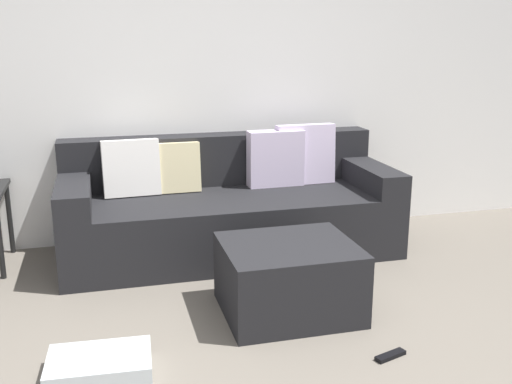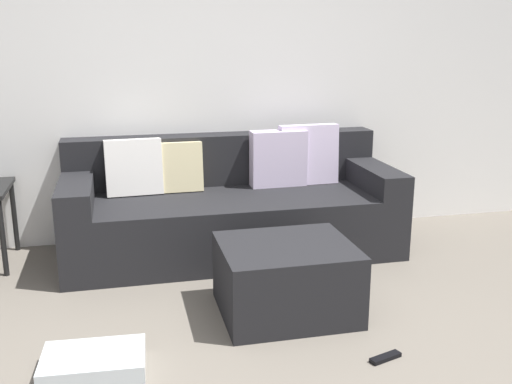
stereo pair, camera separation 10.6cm
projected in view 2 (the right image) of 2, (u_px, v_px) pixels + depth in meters
wall_back at (205, 62)px, 4.59m from camera, size 6.21×0.10×2.74m
couch_sectional at (231, 208)px, 4.45m from camera, size 2.41×0.94×0.91m
ottoman at (286, 279)px, 3.46m from camera, size 0.76×0.66×0.42m
storage_bin at (94, 364)px, 2.85m from camera, size 0.50×0.35×0.11m
remote_near_ottoman at (385, 357)px, 2.99m from camera, size 0.18×0.10×0.02m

